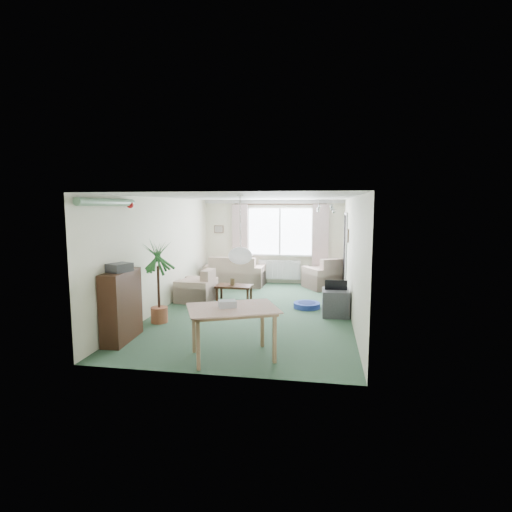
% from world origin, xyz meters
% --- Properties ---
extents(ground, '(6.50, 6.50, 0.00)m').
position_xyz_m(ground, '(0.00, 0.00, 0.00)').
color(ground, '#2F4E39').
extents(window, '(1.80, 0.03, 1.30)m').
position_xyz_m(window, '(0.20, 3.23, 1.50)').
color(window, white).
extents(curtain_rod, '(2.60, 0.03, 0.03)m').
position_xyz_m(curtain_rod, '(0.20, 3.15, 2.27)').
color(curtain_rod, black).
extents(curtain_left, '(0.45, 0.08, 2.00)m').
position_xyz_m(curtain_left, '(-0.95, 3.13, 1.27)').
color(curtain_left, beige).
extents(curtain_right, '(0.45, 0.08, 2.00)m').
position_xyz_m(curtain_right, '(1.35, 3.13, 1.27)').
color(curtain_right, beige).
extents(radiator, '(1.20, 0.10, 0.55)m').
position_xyz_m(radiator, '(0.20, 3.19, 0.40)').
color(radiator, white).
extents(doorway, '(0.03, 0.95, 2.00)m').
position_xyz_m(doorway, '(1.99, 2.20, 1.00)').
color(doorway, black).
extents(pendant_lamp, '(0.36, 0.36, 0.36)m').
position_xyz_m(pendant_lamp, '(0.20, -2.30, 1.48)').
color(pendant_lamp, white).
extents(tinsel_garland, '(1.60, 1.60, 0.12)m').
position_xyz_m(tinsel_garland, '(-1.92, -2.30, 2.28)').
color(tinsel_garland, '#196626').
extents(bauble_cluster_a, '(0.20, 0.20, 0.20)m').
position_xyz_m(bauble_cluster_a, '(1.30, 0.90, 2.22)').
color(bauble_cluster_a, silver).
extents(bauble_cluster_b, '(0.20, 0.20, 0.20)m').
position_xyz_m(bauble_cluster_b, '(1.60, -0.30, 2.22)').
color(bauble_cluster_b, silver).
extents(wall_picture_back, '(0.28, 0.03, 0.22)m').
position_xyz_m(wall_picture_back, '(-1.60, 3.23, 1.55)').
color(wall_picture_back, brown).
extents(wall_picture_right, '(0.03, 0.24, 0.30)m').
position_xyz_m(wall_picture_right, '(1.98, 1.20, 1.55)').
color(wall_picture_right, brown).
extents(sofa, '(1.68, 0.92, 0.83)m').
position_xyz_m(sofa, '(-1.01, 2.75, 0.41)').
color(sofa, beige).
rests_on(sofa, ground).
extents(armchair_corner, '(1.26, 1.25, 0.84)m').
position_xyz_m(armchair_corner, '(1.48, 2.73, 0.42)').
color(armchair_corner, beige).
rests_on(armchair_corner, ground).
extents(armchair_left, '(0.86, 0.90, 0.75)m').
position_xyz_m(armchair_left, '(-1.50, 0.73, 0.38)').
color(armchair_left, beige).
rests_on(armchair_left, ground).
extents(coffee_table, '(0.84, 0.49, 0.37)m').
position_xyz_m(coffee_table, '(-0.62, 0.87, 0.19)').
color(coffee_table, black).
rests_on(coffee_table, ground).
extents(photo_frame, '(0.12, 0.07, 0.16)m').
position_xyz_m(photo_frame, '(-0.66, 0.89, 0.45)').
color(photo_frame, brown).
rests_on(photo_frame, coffee_table).
extents(bookshelf, '(0.37, 0.97, 1.17)m').
position_xyz_m(bookshelf, '(-1.84, -2.16, 0.58)').
color(bookshelf, black).
rests_on(bookshelf, ground).
extents(hifi_box, '(0.38, 0.43, 0.14)m').
position_xyz_m(hifi_box, '(-1.81, -2.22, 1.24)').
color(hifi_box, '#39383E').
rests_on(hifi_box, bookshelf).
extents(houseplant, '(0.69, 0.69, 1.60)m').
position_xyz_m(houseplant, '(-1.65, -1.08, 0.80)').
color(houseplant, '#22642B').
rests_on(houseplant, ground).
extents(dining_table, '(1.39, 1.19, 0.74)m').
position_xyz_m(dining_table, '(0.14, -2.60, 0.37)').
color(dining_table, tan).
rests_on(dining_table, ground).
extents(gift_box, '(0.30, 0.26, 0.12)m').
position_xyz_m(gift_box, '(0.07, -2.60, 0.80)').
color(gift_box, '#B3B3BE').
rests_on(gift_box, dining_table).
extents(tv_cube, '(0.55, 0.60, 0.53)m').
position_xyz_m(tv_cube, '(1.70, -0.02, 0.27)').
color(tv_cube, '#3F3E44').
rests_on(tv_cube, ground).
extents(pet_bed, '(0.76, 0.76, 0.12)m').
position_xyz_m(pet_bed, '(1.10, 0.50, 0.06)').
color(pet_bed, '#22319B').
rests_on(pet_bed, ground).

